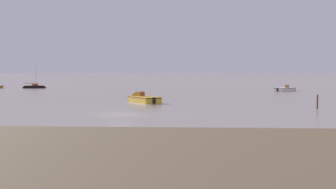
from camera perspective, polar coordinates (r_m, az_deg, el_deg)
The scene contains 6 objects.
ground_plane at distance 46.11m, azimuth -5.64°, elevation -2.42°, with size 800.00×800.00×0.00m, color gray.
mudflat_shore at distance 23.60m, azimuth -4.85°, elevation -7.51°, with size 243.93×21.53×0.23m, color brown.
sailboat_moored_1 at distance 111.76m, azimuth -15.99°, elevation 0.89°, with size 5.67×2.90×6.08m.
motorboat_moored_1 at distance 96.29m, azimuth 14.32°, elevation 0.56°, with size 5.33×5.21×1.90m.
motorboat_moored_2 at distance 62.96m, azimuth -3.29°, elevation -0.64°, with size 5.35×6.63×2.21m.
mooring_post_near at distance 55.16m, azimuth 17.73°, elevation -0.83°, with size 0.22×0.22×1.83m.
Camera 1 is at (7.07, -45.35, 4.48)m, focal length 50.07 mm.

